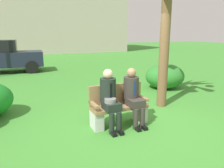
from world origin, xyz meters
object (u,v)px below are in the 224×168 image
park_bench (118,107)px  parked_car_near (2,57)px  seated_man_left (110,96)px  shrub_near_bench (165,76)px  building_backdrop (53,2)px  seated_man_right (133,94)px

park_bench → parked_car_near: bearing=107.8°
park_bench → seated_man_left: 0.43m
park_bench → shrub_near_bench: bearing=37.0°
park_bench → building_backdrop: building_backdrop is taller
seated_man_left → building_backdrop: (2.59, 22.17, 4.75)m
seated_man_left → building_backdrop: building_backdrop is taller
seated_man_left → parked_car_near: bearing=105.9°
seated_man_left → park_bench: bearing=25.3°
parked_car_near → shrub_near_bench: bearing=-47.0°
park_bench → shrub_near_bench: 3.74m
seated_man_right → seated_man_left: bearing=-179.6°
seated_man_right → parked_car_near: size_ratio=0.32×
park_bench → seated_man_right: 0.45m
seated_man_right → building_backdrop: 22.76m
parked_car_near → building_backdrop: size_ratio=0.26×
shrub_near_bench → parked_car_near: (-5.66, 6.08, 0.38)m
seated_man_right → building_backdrop: size_ratio=0.08×
parked_car_near → park_bench: bearing=-72.2°
parked_car_near → seated_man_right: bearing=-70.6°
seated_man_right → building_backdrop: bearing=84.8°
building_backdrop → parked_car_near: bearing=-110.0°
building_backdrop → seated_man_right: bearing=-95.2°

